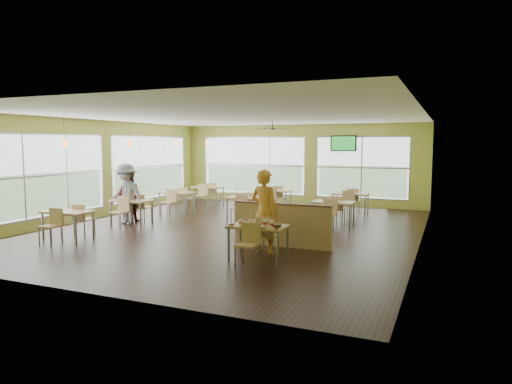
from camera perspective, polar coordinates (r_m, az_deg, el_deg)
room at (r=12.87m, az=-2.75°, el=2.35°), size 12.00×12.04×3.20m
window_bays at (r=16.83m, az=-6.31°, el=2.75°), size 9.24×10.24×2.38m
main_table at (r=9.46m, az=0.27°, el=-4.90°), size 1.22×1.52×0.87m
half_wall_divider at (r=10.80m, az=3.27°, el=-4.11°), size 2.40×0.14×1.04m
dining_tables at (r=14.95m, az=-3.49°, el=-0.88°), size 6.92×8.72×0.87m
pendant_lights at (r=15.07m, az=-12.70°, el=5.99°), size 0.11×7.31×0.86m
ceiling_fan at (r=15.61m, az=2.08°, el=7.93°), size 1.25×1.25×0.29m
tv_backwall at (r=17.86m, az=10.87°, el=6.00°), size 1.00×0.07×0.60m
man_plaid at (r=10.14m, az=1.08°, el=-2.41°), size 0.76×0.58×1.87m
patron_maroon at (r=14.74m, az=-15.61°, el=-0.51°), size 0.94×0.83×1.61m
patron_grey at (r=14.35m, az=-15.89°, el=-0.25°), size 1.24×0.78×1.83m
cup_blue at (r=9.47m, az=-1.96°, el=-3.77°), size 0.08×0.08×0.30m
cup_yellow at (r=9.30m, az=-0.64°, el=-3.86°), size 0.11×0.11×0.38m
cup_red_near at (r=9.28m, az=1.16°, el=-3.89°), size 0.10×0.10×0.37m
cup_red_far at (r=9.17m, az=2.00°, el=-4.01°), size 0.10×0.10×0.37m
food_basket at (r=9.26m, az=2.48°, el=-4.18°), size 0.25×0.25×0.06m
ketchup_cup at (r=8.99m, az=2.54°, el=-4.61°), size 0.06×0.06×0.03m
wrapper_left at (r=9.45m, az=-3.10°, el=-4.07°), size 0.15×0.14×0.04m
wrapper_mid at (r=9.56m, az=1.03°, el=-3.91°), size 0.19×0.17×0.04m
wrapper_right at (r=9.07m, az=0.95°, el=-4.50°), size 0.16×0.15×0.03m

